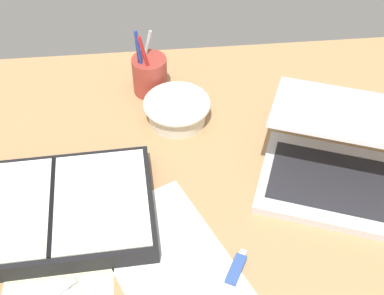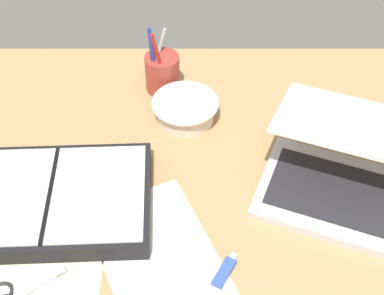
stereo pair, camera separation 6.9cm
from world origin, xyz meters
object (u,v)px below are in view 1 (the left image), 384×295
(laptop, at_px, (344,160))
(planner, at_px, (54,211))
(pen_cup, at_px, (149,74))
(bowl, at_px, (177,110))

(laptop, bearing_deg, planner, -153.60)
(laptop, relative_size, pen_cup, 2.35)
(bowl, bearing_deg, pen_cup, 116.78)
(laptop, height_order, pen_cup, pen_cup)
(bowl, distance_m, pen_cup, 0.12)
(pen_cup, relative_size, planner, 0.44)
(laptop, height_order, bowl, laptop)
(planner, bearing_deg, pen_cup, 59.08)
(laptop, xyz_separation_m, pen_cup, (-0.37, 0.31, -0.00))
(pen_cup, height_order, planner, pen_cup)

